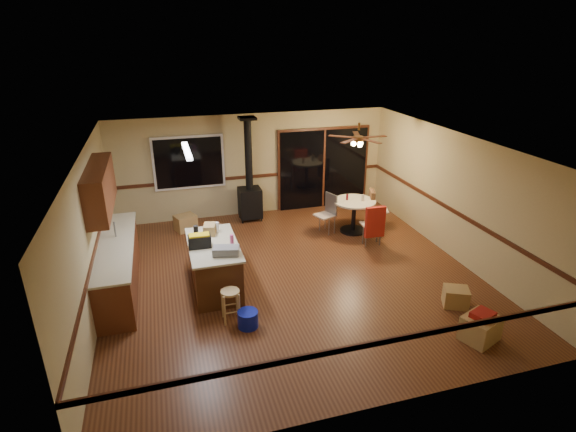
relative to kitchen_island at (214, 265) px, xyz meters
name	(u,v)px	position (x,y,z in m)	size (l,w,h in m)	color
floor	(292,276)	(1.50, 0.00, -0.45)	(7.00, 7.00, 0.00)	#542C17
ceiling	(293,146)	(1.50, 0.00, 2.15)	(7.00, 7.00, 0.00)	silver
wall_back	(253,165)	(1.50, 3.50, 0.85)	(7.00, 7.00, 0.00)	tan
wall_front	(379,323)	(1.50, -3.50, 0.85)	(7.00, 7.00, 0.00)	tan
wall_left	(90,237)	(-2.00, 0.00, 0.85)	(7.00, 7.00, 0.00)	tan
wall_right	(455,197)	(5.00, 0.00, 0.85)	(7.00, 7.00, 0.00)	tan
chair_rail	(292,229)	(1.50, 0.00, 0.55)	(7.00, 7.00, 0.08)	#401D10
window	(189,163)	(-0.10, 3.45, 1.05)	(1.72, 0.10, 1.32)	black
sliding_door	(323,169)	(3.40, 3.45, 0.60)	(2.52, 0.10, 2.10)	black
lower_cabinets	(119,266)	(-1.70, 0.50, -0.02)	(0.60, 3.00, 0.86)	#5F2D18
countertop	(115,244)	(-1.70, 0.50, 0.43)	(0.64, 3.04, 0.04)	#BEB593
upper_cabinets	(100,188)	(-1.83, 0.70, 1.45)	(0.35, 2.00, 0.80)	#5F2D18
kitchen_island	(214,265)	(0.00, 0.00, 0.00)	(0.88, 1.68, 0.90)	#4B2812
wood_stove	(250,192)	(1.30, 3.05, 0.28)	(0.55, 0.50, 2.52)	black
ceiling_fan	(358,140)	(3.51, 1.64, 1.76)	(0.24, 0.24, 0.55)	brown
fluorescent_strip	(187,151)	(-0.30, 0.30, 2.11)	(0.10, 1.20, 0.04)	white
toolbox_grey	(226,251)	(0.17, -0.49, 0.52)	(0.44, 0.25, 0.14)	slate
toolbox_black	(200,241)	(-0.24, -0.07, 0.56)	(0.40, 0.21, 0.22)	black
toolbox_yellow_lid	(199,235)	(-0.24, -0.07, 0.68)	(0.35, 0.19, 0.03)	gold
box_on_island	(210,229)	(0.00, 0.44, 0.54)	(0.21, 0.29, 0.20)	#9B7944
bottle_dark	(196,233)	(-0.27, 0.20, 0.60)	(0.09, 0.09, 0.30)	black
bottle_pink	(232,240)	(0.32, -0.18, 0.55)	(0.07, 0.07, 0.21)	#D84C8C
bottle_white	(217,227)	(0.15, 0.49, 0.55)	(0.07, 0.07, 0.20)	white
bar_stool	(231,305)	(0.11, -1.12, -0.17)	(0.31, 0.31, 0.56)	tan
blue_bucket	(248,319)	(0.34, -1.38, -0.31)	(0.34, 0.34, 0.28)	#0C19AE
dining_table	(354,210)	(3.51, 1.64, 0.08)	(0.99, 0.99, 0.78)	black
glass_red	(347,197)	(3.36, 1.74, 0.40)	(0.05, 0.05, 0.14)	#590C14
glass_cream	(363,198)	(3.69, 1.59, 0.40)	(0.07, 0.07, 0.15)	beige
chair_left	(328,209)	(2.91, 1.77, 0.14)	(0.52, 0.51, 0.51)	tan
chair_near	(375,222)	(3.61, 0.76, 0.14)	(0.44, 0.48, 0.70)	tan
chair_right	(372,204)	(4.04, 1.75, 0.14)	(0.57, 0.54, 0.70)	tan
box_under_window	(186,223)	(-0.34, 2.83, -0.26)	(0.47, 0.38, 0.38)	#9B7944
box_corner_a	(480,328)	(3.72, -2.70, -0.25)	(0.53, 0.45, 0.40)	#9B7944
box_corner_b	(456,297)	(3.94, -1.78, -0.29)	(0.41, 0.35, 0.33)	#9B7944
box_small_red	(483,315)	(3.72, -2.70, 0.00)	(0.33, 0.28, 0.09)	maroon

